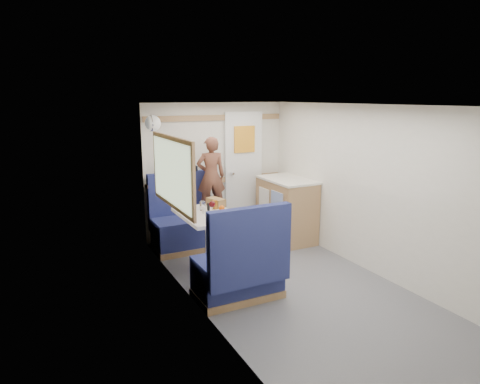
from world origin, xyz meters
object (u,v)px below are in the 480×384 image
tray (234,217)px  beer_glass (215,205)px  orange_fruit (222,208)px  dome_light (153,123)px  cheese_block (224,217)px  pepper_grinder (208,207)px  salt_grinder (204,210)px  person (211,176)px  dinette_table (208,226)px  tumbler_left (212,217)px  duffel_bag (179,174)px  tumbler_right (203,206)px  bench_far (185,228)px  bread_loaf (216,202)px  tumbler_mid (193,202)px  galley_counter (286,209)px  bench_near (240,272)px  wine_glass (212,205)px

tray → beer_glass: (-0.05, 0.45, 0.04)m
orange_fruit → dome_light: bearing=121.8°
tray → cheese_block: bearing=-160.7°
beer_glass → pepper_grinder: bearing=-161.3°
tray → salt_grinder: size_ratio=3.89×
person → cheese_block: size_ratio=11.54×
dinette_table → tumbler_left: 0.41m
orange_fruit → salt_grinder: size_ratio=0.79×
duffel_bag → cheese_block: 1.49m
orange_fruit → beer_glass: beer_glass is taller
tumbler_right → dinette_table: bearing=-90.7°
dinette_table → dome_light: 1.51m
bench_far → tumbler_left: 1.30m
bread_loaf → person: bearing=72.9°
person → orange_fruit: bearing=86.2°
tumbler_mid → beer_glass: tumbler_mid is taller
tumbler_mid → bench_far: bearing=85.0°
galley_counter → person: size_ratio=0.84×
person → tumbler_right: 0.82m
bench_near → tray: (0.21, 0.57, 0.43)m
wine_glass → tumbler_right: 0.26m
person → tumbler_right: size_ratio=9.72×
bench_far → duffel_bag: (0.03, 0.26, 0.71)m
beer_glass → salt_grinder: size_ratio=1.19×
tumbler_right → cheese_block: bearing=-84.0°
pepper_grinder → salt_grinder: 0.14m
galley_counter → cheese_block: 1.70m
tray → cheese_block: cheese_block is taller
bench_near → duffel_bag: bearing=89.0°
salt_grinder → bread_loaf: size_ratio=0.37×
wine_glass → salt_grinder: size_ratio=1.86×
tray → orange_fruit: size_ratio=4.91×
dinette_table → bread_loaf: (0.22, 0.27, 0.20)m
bench_near → orange_fruit: 0.96m
duffel_bag → dinette_table: bearing=-98.2°
wine_glass → bread_loaf: bearing=60.3°
cheese_block → salt_grinder: size_ratio=1.05×
beer_glass → person: bearing=70.7°
beer_glass → pepper_grinder: 0.11m
dinette_table → cheese_block: size_ratio=9.67×
dinette_table → salt_grinder: 0.21m
dome_light → orange_fruit: (0.55, -0.90, -0.98)m
duffel_bag → tray: 1.45m
duffel_bag → salt_grinder: size_ratio=5.15×
wine_glass → tumbler_right: (-0.02, 0.26, -0.07)m
person → orange_fruit: person is taller
galley_counter → person: bearing=164.2°
tumbler_right → bread_loaf: (0.22, 0.10, -0.01)m
bench_far → bread_loaf: bench_far is taller
galley_counter → wine_glass: (-1.44, -0.63, 0.38)m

